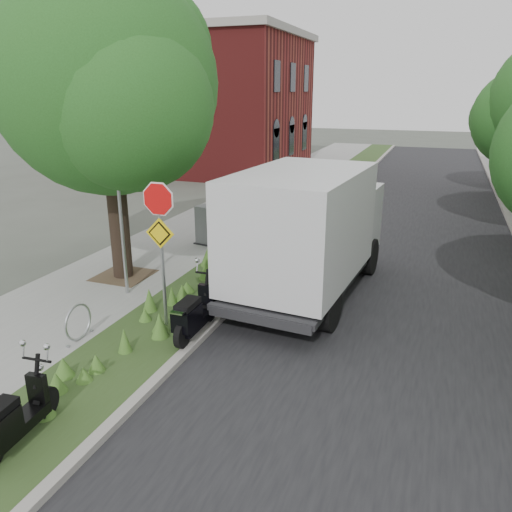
% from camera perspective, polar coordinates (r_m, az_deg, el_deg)
% --- Properties ---
extents(ground, '(120.00, 120.00, 0.00)m').
position_cam_1_polar(ground, '(10.01, -4.84, -11.06)').
color(ground, '#4C5147').
rests_on(ground, ground).
extents(sidewalk_near, '(3.50, 60.00, 0.12)m').
position_cam_1_polar(sidewalk_near, '(20.17, -3.79, 4.49)').
color(sidewalk_near, gray).
rests_on(sidewalk_near, ground).
extents(verge, '(2.00, 60.00, 0.12)m').
position_cam_1_polar(verge, '(19.24, 3.73, 3.80)').
color(verge, '#32481F').
rests_on(verge, ground).
extents(kerb_near, '(0.20, 60.00, 0.13)m').
position_cam_1_polar(kerb_near, '(18.99, 6.62, 3.53)').
color(kerb_near, '#9E9991').
rests_on(kerb_near, ground).
extents(road, '(7.00, 60.00, 0.01)m').
position_cam_1_polar(road, '(18.53, 17.17, 2.25)').
color(road, black).
rests_on(road, ground).
extents(street_tree_main, '(6.21, 5.54, 7.66)m').
position_cam_1_polar(street_tree_main, '(13.29, -16.74, 17.22)').
color(street_tree_main, black).
rests_on(street_tree_main, ground).
extents(bare_post, '(0.08, 0.08, 4.00)m').
position_cam_1_polar(bare_post, '(12.24, -15.21, 4.59)').
color(bare_post, '#A5A8AD').
rests_on(bare_post, ground).
extents(bike_hoop, '(0.06, 0.78, 0.77)m').
position_cam_1_polar(bike_hoop, '(10.69, -19.66, -7.15)').
color(bike_hoop, '#A5A8AD').
rests_on(bike_hoop, ground).
extents(sign_assembly, '(0.94, 0.08, 3.22)m').
position_cam_1_polar(sign_assembly, '(10.24, -10.93, 3.44)').
color(sign_assembly, '#A5A8AD').
rests_on(sign_assembly, ground).
extents(brick_building, '(9.40, 10.40, 8.30)m').
position_cam_1_polar(brick_building, '(32.68, -3.81, 17.20)').
color(brick_building, maroon).
rests_on(brick_building, ground).
extents(scooter_near, '(0.43, 1.66, 0.79)m').
position_cam_1_polar(scooter_near, '(8.07, -26.39, -16.93)').
color(scooter_near, black).
rests_on(scooter_near, ground).
extents(scooter_far, '(0.38, 1.82, 0.87)m').
position_cam_1_polar(scooter_far, '(10.22, -7.32, -7.08)').
color(scooter_far, black).
rests_on(scooter_far, ground).
extents(box_truck, '(2.84, 6.22, 2.74)m').
position_cam_1_polar(box_truck, '(12.13, 6.05, 3.37)').
color(box_truck, '#262628').
rests_on(box_truck, ground).
extents(utility_cabinet, '(1.04, 0.79, 1.25)m').
position_cam_1_polar(utility_cabinet, '(16.27, -5.28, 3.43)').
color(utility_cabinet, '#262628').
rests_on(utility_cabinet, ground).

